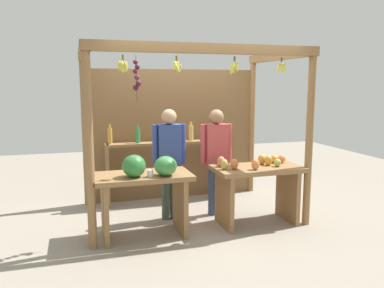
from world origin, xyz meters
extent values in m
plane|color=gray|center=(0.00, 0.00, 0.00)|extent=(12.00, 12.00, 0.00)
cylinder|color=olive|center=(-1.43, -0.89, 1.20)|extent=(0.10, 0.10, 2.40)
cylinder|color=olive|center=(1.43, -0.89, 1.20)|extent=(0.10, 0.10, 2.40)
cylinder|color=olive|center=(-1.43, 0.89, 1.20)|extent=(0.10, 0.10, 2.40)
cylinder|color=olive|center=(1.43, 0.89, 1.20)|extent=(0.10, 0.10, 2.40)
cube|color=olive|center=(0.00, -0.89, 2.34)|extent=(2.96, 0.12, 0.12)
cube|color=olive|center=(-1.43, 0.00, 2.34)|extent=(0.12, 1.89, 0.12)
cube|color=olive|center=(1.43, 0.00, 2.34)|extent=(0.12, 1.89, 0.12)
cube|color=brown|center=(0.00, 0.91, 1.08)|extent=(2.86, 0.04, 2.16)
cylinder|color=brown|center=(-0.36, -0.72, 2.23)|extent=(0.02, 0.02, 0.06)
ellipsoid|color=#D1CC4C|center=(-0.31, -0.71, 2.11)|extent=(0.04, 0.06, 0.11)
ellipsoid|color=#D1CC4C|center=(-0.34, -0.69, 2.15)|extent=(0.05, 0.04, 0.11)
ellipsoid|color=#D1CC4C|center=(-0.37, -0.68, 2.15)|extent=(0.06, 0.04, 0.11)
ellipsoid|color=#D1CC4C|center=(-0.38, -0.71, 2.14)|extent=(0.05, 0.07, 0.11)
ellipsoid|color=#D1CC4C|center=(-0.38, -0.74, 2.15)|extent=(0.04, 0.05, 0.11)
ellipsoid|color=#D1CC4C|center=(-0.36, -0.75, 2.11)|extent=(0.08, 0.04, 0.11)
ellipsoid|color=#D1CC4C|center=(-0.35, -0.74, 2.11)|extent=(0.07, 0.06, 0.12)
cylinder|color=brown|center=(0.36, -0.83, 2.23)|extent=(0.02, 0.02, 0.06)
ellipsoid|color=#D1CC4C|center=(0.39, -0.82, 2.14)|extent=(0.04, 0.06, 0.13)
ellipsoid|color=#D1CC4C|center=(0.37, -0.80, 2.13)|extent=(0.07, 0.05, 0.13)
ellipsoid|color=#D1CC4C|center=(0.33, -0.80, 2.10)|extent=(0.05, 0.05, 0.13)
ellipsoid|color=#D1CC4C|center=(0.33, -0.84, 2.11)|extent=(0.05, 0.06, 0.13)
ellipsoid|color=#D1CC4C|center=(0.37, -0.87, 2.14)|extent=(0.08, 0.05, 0.13)
cylinder|color=brown|center=(-1.00, -0.70, 2.23)|extent=(0.02, 0.02, 0.06)
ellipsoid|color=#D1CC4C|center=(-0.97, -0.70, 2.13)|extent=(0.04, 0.08, 0.12)
ellipsoid|color=#D1CC4C|center=(-0.97, -0.68, 2.13)|extent=(0.06, 0.07, 0.13)
ellipsoid|color=#D1CC4C|center=(-0.99, -0.67, 2.13)|extent=(0.06, 0.04, 0.12)
ellipsoid|color=#D1CC4C|center=(-1.02, -0.67, 2.14)|extent=(0.05, 0.05, 0.12)
ellipsoid|color=#D1CC4C|center=(-1.04, -0.68, 2.14)|extent=(0.05, 0.05, 0.12)
ellipsoid|color=#D1CC4C|center=(-1.03, -0.71, 2.12)|extent=(0.04, 0.05, 0.12)
ellipsoid|color=#D1CC4C|center=(-1.01, -0.73, 2.11)|extent=(0.05, 0.04, 0.12)
ellipsoid|color=#D1CC4C|center=(-1.00, -0.72, 2.12)|extent=(0.07, 0.05, 0.12)
ellipsoid|color=#D1CC4C|center=(-0.97, -0.72, 2.12)|extent=(0.06, 0.06, 0.12)
cylinder|color=brown|center=(1.00, -0.84, 2.23)|extent=(0.02, 0.02, 0.06)
ellipsoid|color=#D1CC4C|center=(1.04, -0.85, 2.14)|extent=(0.04, 0.06, 0.11)
ellipsoid|color=#D1CC4C|center=(1.03, -0.82, 2.14)|extent=(0.05, 0.05, 0.11)
ellipsoid|color=#D1CC4C|center=(0.99, -0.81, 2.13)|extent=(0.08, 0.05, 0.11)
ellipsoid|color=#D1CC4C|center=(0.97, -0.83, 2.13)|extent=(0.05, 0.05, 0.11)
ellipsoid|color=#D1CC4C|center=(0.98, -0.85, 2.14)|extent=(0.05, 0.07, 0.11)
ellipsoid|color=#D1CC4C|center=(1.00, -0.88, 2.12)|extent=(0.07, 0.04, 0.11)
ellipsoid|color=#D1CC4C|center=(1.03, -0.87, 2.11)|extent=(0.07, 0.06, 0.11)
cylinder|color=#4C422D|center=(-0.84, -0.63, 1.99)|extent=(0.01, 0.01, 0.55)
sphere|color=#47142D|center=(-0.85, -0.65, 2.18)|extent=(0.06, 0.06, 0.06)
sphere|color=#47142D|center=(-0.82, -0.62, 2.13)|extent=(0.06, 0.06, 0.06)
sphere|color=#47142D|center=(-0.85, -0.64, 2.07)|extent=(0.06, 0.06, 0.06)
sphere|color=#511938|center=(-0.83, -0.61, 2.00)|extent=(0.06, 0.06, 0.06)
sphere|color=#47142D|center=(-0.82, -0.63, 1.93)|extent=(0.07, 0.07, 0.07)
sphere|color=#47142D|center=(-0.85, -0.62, 1.88)|extent=(0.07, 0.07, 0.07)
cube|color=olive|center=(-0.79, -0.67, 0.78)|extent=(1.20, 0.64, 0.06)
cube|color=olive|center=(-1.27, -0.67, 0.37)|extent=(0.06, 0.58, 0.75)
cube|color=olive|center=(-0.31, -0.67, 0.37)|extent=(0.06, 0.58, 0.75)
ellipsoid|color=#38843D|center=(-0.53, -0.84, 0.93)|extent=(0.38, 0.38, 0.24)
ellipsoid|color=#2D7533|center=(-0.91, -0.80, 0.94)|extent=(0.38, 0.38, 0.27)
cylinder|color=white|center=(-0.73, -0.85, 0.85)|extent=(0.07, 0.07, 0.09)
cube|color=olive|center=(0.79, -0.67, 0.78)|extent=(1.20, 0.64, 0.06)
cube|color=olive|center=(0.31, -0.67, 0.37)|extent=(0.06, 0.58, 0.75)
cube|color=olive|center=(1.27, -0.67, 0.37)|extent=(0.06, 0.58, 0.75)
ellipsoid|color=#E07F47|center=(1.23, -0.54, 0.87)|extent=(0.14, 0.14, 0.12)
ellipsoid|color=gold|center=(0.96, -0.65, 0.88)|extent=(0.14, 0.14, 0.14)
ellipsoid|color=gold|center=(0.92, -0.55, 0.88)|extent=(0.12, 0.12, 0.14)
ellipsoid|color=#CC7038|center=(0.41, -0.75, 0.88)|extent=(0.13, 0.13, 0.14)
ellipsoid|color=#B79E47|center=(0.28, -0.73, 0.88)|extent=(0.12, 0.12, 0.14)
ellipsoid|color=#E07F47|center=(0.67, -0.85, 0.88)|extent=(0.15, 0.15, 0.14)
ellipsoid|color=#E07F47|center=(0.31, -0.54, 0.88)|extent=(0.14, 0.14, 0.14)
ellipsoid|color=#A8B24C|center=(1.05, -0.75, 0.86)|extent=(0.10, 0.10, 0.11)
ellipsoid|color=gold|center=(1.12, -0.52, 0.87)|extent=(0.11, 0.11, 0.12)
cube|color=olive|center=(-1.13, 0.67, 0.50)|extent=(0.05, 0.20, 1.00)
cube|color=olive|center=(0.73, 0.67, 0.50)|extent=(0.05, 0.20, 1.00)
cube|color=olive|center=(-0.20, 0.67, 0.98)|extent=(1.86, 0.22, 0.04)
cylinder|color=gold|center=(-1.07, 0.67, 1.13)|extent=(0.07, 0.07, 0.25)
cylinder|color=gold|center=(-1.07, 0.67, 1.28)|extent=(0.03, 0.03, 0.06)
cylinder|color=#338C4C|center=(-0.64, 0.67, 1.11)|extent=(0.08, 0.08, 0.23)
cylinder|color=#338C4C|center=(-0.64, 0.67, 1.26)|extent=(0.03, 0.03, 0.06)
cylinder|color=silver|center=(-0.19, 0.67, 1.13)|extent=(0.07, 0.07, 0.26)
cylinder|color=silver|center=(-0.19, 0.67, 1.29)|extent=(0.03, 0.03, 0.06)
cylinder|color=#D8B266|center=(0.24, 0.67, 1.12)|extent=(0.08, 0.08, 0.25)
cylinder|color=#D8B266|center=(0.24, 0.67, 1.28)|extent=(0.03, 0.03, 0.06)
cylinder|color=#D8B266|center=(0.67, 0.67, 1.13)|extent=(0.07, 0.07, 0.27)
cylinder|color=#D8B266|center=(0.67, 0.67, 1.30)|extent=(0.03, 0.03, 0.06)
cylinder|color=#435646|center=(-0.38, -0.14, 0.37)|extent=(0.11, 0.11, 0.74)
cylinder|color=#435646|center=(-0.26, -0.14, 0.37)|extent=(0.11, 0.11, 0.74)
cube|color=#2D428C|center=(-0.32, -0.14, 1.05)|extent=(0.32, 0.19, 0.63)
cylinder|color=#2D428C|center=(-0.52, -0.14, 1.08)|extent=(0.08, 0.08, 0.56)
cylinder|color=#2D428C|center=(-0.12, -0.14, 1.08)|extent=(0.08, 0.08, 0.56)
sphere|color=tan|center=(-0.32, -0.14, 1.47)|extent=(0.21, 0.21, 0.21)
cylinder|color=#36486B|center=(0.32, -0.14, 0.37)|extent=(0.11, 0.11, 0.73)
cylinder|color=#36486B|center=(0.44, -0.14, 0.37)|extent=(0.11, 0.11, 0.73)
cube|color=#BF474C|center=(0.38, -0.14, 1.04)|extent=(0.32, 0.19, 0.62)
cylinder|color=#BF474C|center=(0.18, -0.14, 1.07)|extent=(0.08, 0.08, 0.56)
cylinder|color=#BF474C|center=(0.58, -0.14, 1.07)|extent=(0.08, 0.08, 0.56)
sphere|color=#997051|center=(0.38, -0.14, 1.46)|extent=(0.21, 0.21, 0.21)
camera|label=1|loc=(-1.56, -5.41, 1.92)|focal=36.48mm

